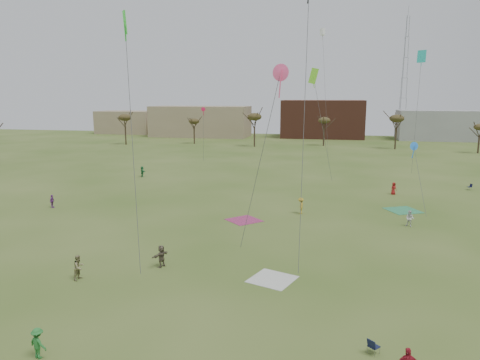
% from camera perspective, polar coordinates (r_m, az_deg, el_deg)
% --- Properties ---
extents(ground, '(260.00, 260.00, 0.00)m').
position_cam_1_polar(ground, '(31.84, -4.57, -13.79)').
color(ground, '#3A581B').
rests_on(ground, ground).
extents(flyer_near_center, '(1.18, 0.87, 1.63)m').
position_cam_1_polar(flyer_near_center, '(26.14, -24.60, -18.58)').
color(flyer_near_center, '#287931').
rests_on(flyer_near_center, ground).
extents(spectator_fore_b, '(0.86, 1.01, 1.85)m').
position_cam_1_polar(spectator_fore_b, '(34.92, -20.06, -10.52)').
color(spectator_fore_b, '#8B8358').
rests_on(spectator_fore_b, ground).
extents(spectator_fore_c, '(1.12, 1.71, 1.77)m').
position_cam_1_polar(spectator_fore_c, '(35.68, -10.11, -9.63)').
color(spectator_fore_c, brown).
rests_on(spectator_fore_c, ground).
extents(flyer_mid_b, '(0.80, 1.27, 1.87)m').
position_cam_1_polar(flyer_mid_b, '(50.94, 7.84, -3.30)').
color(flyer_mid_b, gold).
rests_on(flyer_mid_b, ground).
extents(spectator_mid_d, '(0.51, 0.98, 1.59)m').
position_cam_1_polar(spectator_mid_d, '(57.79, -23.07, -2.53)').
color(spectator_mid_d, '#803C91').
rests_on(spectator_mid_d, ground).
extents(spectator_mid_e, '(1.01, 0.92, 1.69)m').
position_cam_1_polar(spectator_mid_e, '(48.82, 21.05, -4.66)').
color(spectator_mid_e, silver).
rests_on(spectator_mid_e, ground).
extents(flyer_far_a, '(1.53, 1.54, 1.78)m').
position_cam_1_polar(flyer_far_a, '(75.32, -12.48, 1.07)').
color(flyer_far_a, '#2B8348').
rests_on(flyer_far_a, ground).
extents(flyer_far_b, '(0.98, 0.88, 1.68)m').
position_cam_1_polar(flyer_far_b, '(63.86, 19.19, -1.03)').
color(flyer_far_b, maroon).
rests_on(flyer_far_b, ground).
extents(blanket_cream, '(3.83, 3.83, 0.03)m').
position_cam_1_polar(blanket_cream, '(33.28, 4.18, -12.66)').
color(blanket_cream, silver).
rests_on(blanket_cream, ground).
extents(blanket_plum, '(4.46, 4.46, 0.03)m').
position_cam_1_polar(blanket_plum, '(48.02, 0.52, -5.22)').
color(blanket_plum, '#A23264').
rests_on(blanket_plum, ground).
extents(blanket_olive, '(4.62, 4.62, 0.03)m').
position_cam_1_polar(blanket_olive, '(55.50, 20.27, -3.70)').
color(blanket_olive, '#35925D').
rests_on(blanket_olive, ground).
extents(camp_chair_center, '(0.74, 0.74, 0.87)m').
position_cam_1_polar(camp_chair_center, '(25.56, 16.82, -20.16)').
color(camp_chair_center, '#141A38').
rests_on(camp_chair_center, ground).
extents(camp_chair_right, '(0.69, 0.67, 0.87)m').
position_cam_1_polar(camp_chair_right, '(71.45, 27.48, -0.93)').
color(camp_chair_right, '#121433').
rests_on(camp_chair_right, ground).
extents(kites_aloft, '(65.46, 65.44, 25.45)m').
position_cam_1_polar(kites_aloft, '(56.65, 9.36, 17.32)').
color(kites_aloft, '#CC27DE').
rests_on(kites_aloft, ground).
extents(tree_line, '(117.44, 49.32, 8.91)m').
position_cam_1_polar(tree_line, '(107.63, 5.90, 7.42)').
color(tree_line, '#3A2B1E').
rests_on(tree_line, ground).
extents(building_tan, '(32.00, 14.00, 10.00)m').
position_cam_1_polar(building_tan, '(149.41, -5.09, 7.54)').
color(building_tan, '#937F60').
rests_on(building_tan, ground).
extents(building_brick, '(26.00, 16.00, 12.00)m').
position_cam_1_polar(building_brick, '(147.96, 10.63, 7.76)').
color(building_brick, brown).
rests_on(building_brick, ground).
extents(building_grey, '(24.00, 12.00, 9.00)m').
position_cam_1_polar(building_grey, '(149.41, 24.21, 6.46)').
color(building_grey, gray).
rests_on(building_grey, ground).
extents(building_tan_west, '(20.00, 12.00, 8.00)m').
position_cam_1_polar(building_tan_west, '(166.99, -14.35, 7.24)').
color(building_tan_west, '#937F60').
rests_on(building_tan_west, ground).
extents(radio_tower, '(1.51, 1.72, 41.00)m').
position_cam_1_polar(radio_tower, '(154.40, 20.38, 12.31)').
color(radio_tower, '#9EA3A8').
rests_on(radio_tower, ground).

